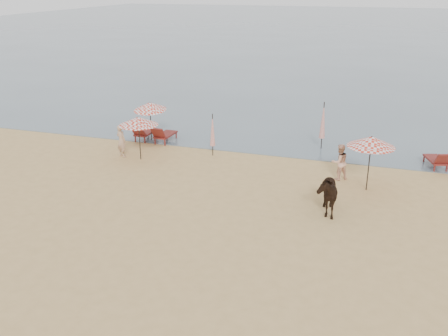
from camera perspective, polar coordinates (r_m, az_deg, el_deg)
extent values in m
plane|color=tan|center=(15.45, -5.73, -10.14)|extent=(120.00, 120.00, 0.00)
cube|color=#51606B|center=(92.60, 14.78, 15.24)|extent=(160.00, 140.00, 0.06)
cube|color=maroon|center=(26.59, -8.90, 4.05)|extent=(0.77, 1.51, 0.08)
cube|color=maroon|center=(25.85, -9.79, 4.19)|extent=(0.71, 0.52, 0.64)
cube|color=maroon|center=(26.05, -6.68, 3.81)|extent=(0.77, 1.51, 0.08)
cube|color=maroon|center=(25.30, -7.53, 3.95)|extent=(0.71, 0.52, 0.64)
cube|color=maroon|center=(24.22, 23.03, 0.88)|extent=(1.04, 1.54, 0.08)
cube|color=maroon|center=(23.47, 23.78, 0.90)|extent=(0.76, 0.64, 0.62)
cylinder|color=black|center=(23.43, -9.62, 3.19)|extent=(0.04, 0.04, 1.89)
cone|color=red|center=(23.17, -9.76, 5.31)|extent=(1.80, 1.80, 0.39)
sphere|color=black|center=(23.13, -9.78, 5.72)|extent=(0.07, 0.07, 0.07)
cylinder|color=black|center=(26.10, -8.37, 5.08)|extent=(0.04, 0.04, 1.89)
cone|color=red|center=(25.87, -8.47, 7.00)|extent=(1.67, 1.70, 0.57)
sphere|color=black|center=(25.83, -8.49, 7.38)|extent=(0.07, 0.07, 0.07)
cylinder|color=black|center=(20.45, 16.22, 0.28)|extent=(0.05, 0.05, 2.08)
cone|color=red|center=(20.14, 16.50, 2.92)|extent=(1.85, 1.85, 0.42)
sphere|color=black|center=(20.08, 16.55, 3.42)|extent=(0.07, 0.07, 0.07)
cylinder|color=black|center=(23.58, -1.31, 3.80)|extent=(0.04, 0.04, 2.06)
cone|color=#B52A22|center=(23.50, -1.32, 4.38)|extent=(0.25, 0.25, 1.54)
cylinder|color=black|center=(24.90, 11.21, 4.75)|extent=(0.05, 0.05, 2.40)
cone|color=#B52A22|center=(24.83, 11.26, 5.38)|extent=(0.29, 0.29, 1.80)
imported|color=black|center=(18.21, 11.49, -2.72)|extent=(1.25, 1.99, 1.55)
imported|color=tan|center=(24.02, -11.65, 3.07)|extent=(0.67, 0.57, 1.56)
imported|color=#E1A98D|center=(21.33, 13.06, 0.68)|extent=(0.95, 0.92, 1.55)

